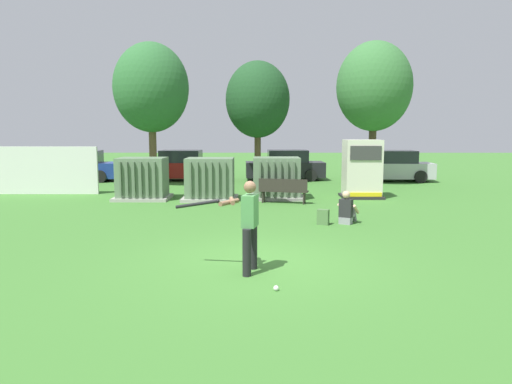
% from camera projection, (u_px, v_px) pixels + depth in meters
% --- Properties ---
extents(ground_plane, '(96.00, 96.00, 0.00)m').
position_uv_depth(ground_plane, '(258.00, 263.00, 9.54)').
color(ground_plane, '#3D752D').
extents(fence_panel, '(4.80, 0.12, 2.00)m').
position_uv_depth(fence_panel, '(41.00, 170.00, 19.87)').
color(fence_panel, silver).
rests_on(fence_panel, ground).
extents(transformer_west, '(2.10, 1.70, 1.62)m').
position_uv_depth(transformer_west, '(142.00, 179.00, 18.37)').
color(transformer_west, '#9E9B93').
rests_on(transformer_west, ground).
extents(transformer_mid_west, '(2.10, 1.70, 1.62)m').
position_uv_depth(transformer_mid_west, '(210.00, 180.00, 18.19)').
color(transformer_mid_west, '#9E9B93').
rests_on(transformer_mid_west, ground).
extents(transformer_mid_east, '(2.10, 1.70, 1.62)m').
position_uv_depth(transformer_mid_east, '(276.00, 179.00, 18.57)').
color(transformer_mid_east, '#9E9B93').
rests_on(transformer_mid_east, ground).
extents(generator_enclosure, '(1.60, 1.40, 2.30)m').
position_uv_depth(generator_enclosure, '(362.00, 169.00, 18.79)').
color(generator_enclosure, '#262626').
rests_on(generator_enclosure, ground).
extents(park_bench, '(1.84, 0.82, 0.92)m').
position_uv_depth(park_bench, '(283.00, 189.00, 17.32)').
color(park_bench, '#2D2823').
rests_on(park_bench, ground).
extents(batter, '(1.61, 0.76, 1.74)m').
position_uv_depth(batter, '(247.00, 221.00, 8.84)').
color(batter, black).
rests_on(batter, ground).
extents(sports_ball, '(0.09, 0.09, 0.09)m').
position_uv_depth(sports_ball, '(276.00, 288.00, 7.91)').
color(sports_ball, white).
rests_on(sports_ball, ground).
extents(seated_spectator, '(0.67, 0.79, 0.96)m').
position_uv_depth(seated_spectator, '(347.00, 211.00, 13.61)').
color(seated_spectator, gray).
rests_on(seated_spectator, ground).
extents(backpack, '(0.37, 0.34, 0.44)m').
position_uv_depth(backpack, '(323.00, 217.00, 13.45)').
color(backpack, '#4C723F').
rests_on(backpack, ground).
extents(tree_left, '(3.56, 3.56, 6.80)m').
position_uv_depth(tree_left, '(151.00, 88.00, 22.44)').
color(tree_left, brown).
rests_on(tree_left, ground).
extents(tree_center_left, '(3.18, 3.18, 6.07)m').
position_uv_depth(tree_center_left, '(258.00, 100.00, 23.45)').
color(tree_center_left, brown).
rests_on(tree_center_left, ground).
extents(tree_center_right, '(3.63, 3.63, 6.94)m').
position_uv_depth(tree_center_right, '(374.00, 87.00, 22.92)').
color(tree_center_right, '#4C3828').
rests_on(tree_center_right, ground).
extents(parked_car_leftmost, '(4.37, 2.28, 1.62)m').
position_uv_depth(parked_car_leftmost, '(78.00, 167.00, 24.91)').
color(parked_car_leftmost, navy).
rests_on(parked_car_leftmost, ground).
extents(parked_car_left_of_center, '(4.24, 2.00, 1.62)m').
position_uv_depth(parked_car_left_of_center, '(179.00, 166.00, 25.34)').
color(parked_car_left_of_center, maroon).
rests_on(parked_car_left_of_center, ground).
extents(parked_car_right_of_center, '(4.27, 2.05, 1.62)m').
position_uv_depth(parked_car_right_of_center, '(285.00, 166.00, 25.58)').
color(parked_car_right_of_center, black).
rests_on(parked_car_right_of_center, ground).
extents(parked_car_rightmost, '(4.27, 2.05, 1.62)m').
position_uv_depth(parked_car_rightmost, '(392.00, 167.00, 24.94)').
color(parked_car_rightmost, '#B2B2B7').
rests_on(parked_car_rightmost, ground).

